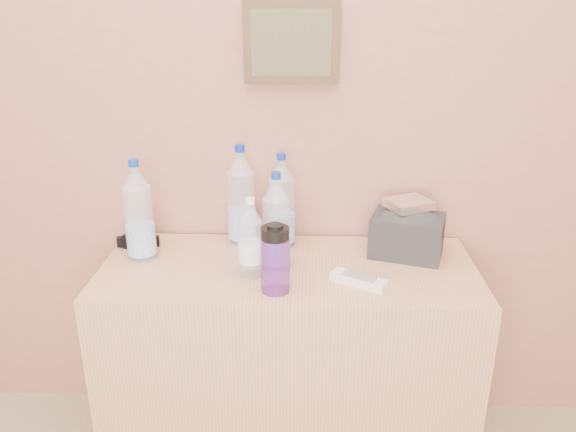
{
  "coord_description": "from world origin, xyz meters",
  "views": [
    {
      "loc": [
        0.13,
        0.14,
        1.53
      ],
      "look_at": [
        0.07,
        1.71,
        0.92
      ],
      "focal_mm": 35.0,
      "sensor_mm": 36.0,
      "label": 1
    }
  ],
  "objects_px": {
    "pet_large_b": "(241,200)",
    "nalgene_bottle": "(275,259)",
    "pet_large_d": "(276,226)",
    "ac_remote": "(359,280)",
    "pet_large_a": "(139,215)",
    "pet_large_c": "(282,205)",
    "toiletry_bag": "(407,233)",
    "sunglasses": "(139,241)",
    "pet_small": "(251,242)",
    "foil_packet": "(409,204)",
    "dresser": "(288,364)"
  },
  "relations": [
    {
      "from": "dresser",
      "to": "pet_large_b",
      "type": "relative_size",
      "value": 3.46
    },
    {
      "from": "pet_large_c",
      "to": "toiletry_bag",
      "type": "height_order",
      "value": "pet_large_c"
    },
    {
      "from": "ac_remote",
      "to": "foil_packet",
      "type": "bearing_deg",
      "value": 84.23
    },
    {
      "from": "pet_large_d",
      "to": "nalgene_bottle",
      "type": "xyz_separation_m",
      "value": [
        0.01,
        -0.16,
        -0.03
      ]
    },
    {
      "from": "dresser",
      "to": "pet_large_b",
      "type": "xyz_separation_m",
      "value": [
        -0.17,
        0.2,
        0.52
      ]
    },
    {
      "from": "pet_large_c",
      "to": "nalgene_bottle",
      "type": "height_order",
      "value": "pet_large_c"
    },
    {
      "from": "pet_large_a",
      "to": "pet_small",
      "type": "xyz_separation_m",
      "value": [
        0.37,
        -0.11,
        -0.04
      ]
    },
    {
      "from": "foil_packet",
      "to": "pet_large_d",
      "type": "bearing_deg",
      "value": -163.13
    },
    {
      "from": "pet_large_a",
      "to": "pet_large_b",
      "type": "bearing_deg",
      "value": 24.75
    },
    {
      "from": "pet_large_a",
      "to": "sunglasses",
      "type": "relative_size",
      "value": 2.32
    },
    {
      "from": "pet_large_d",
      "to": "ac_remote",
      "type": "bearing_deg",
      "value": -23.97
    },
    {
      "from": "pet_large_c",
      "to": "foil_packet",
      "type": "height_order",
      "value": "pet_large_c"
    },
    {
      "from": "pet_small",
      "to": "foil_packet",
      "type": "bearing_deg",
      "value": 21.24
    },
    {
      "from": "pet_large_c",
      "to": "sunglasses",
      "type": "height_order",
      "value": "pet_large_c"
    },
    {
      "from": "pet_large_c",
      "to": "pet_small",
      "type": "relative_size",
      "value": 1.29
    },
    {
      "from": "dresser",
      "to": "sunglasses",
      "type": "height_order",
      "value": "sunglasses"
    },
    {
      "from": "pet_large_a",
      "to": "sunglasses",
      "type": "bearing_deg",
      "value": 114.44
    },
    {
      "from": "pet_small",
      "to": "sunglasses",
      "type": "height_order",
      "value": "pet_small"
    },
    {
      "from": "foil_packet",
      "to": "dresser",
      "type": "bearing_deg",
      "value": -160.93
    },
    {
      "from": "dresser",
      "to": "nalgene_bottle",
      "type": "height_order",
      "value": "nalgene_bottle"
    },
    {
      "from": "pet_large_b",
      "to": "nalgene_bottle",
      "type": "bearing_deg",
      "value": -68.85
    },
    {
      "from": "sunglasses",
      "to": "pet_large_b",
      "type": "bearing_deg",
      "value": 4.9
    },
    {
      "from": "dresser",
      "to": "pet_large_a",
      "type": "xyz_separation_m",
      "value": [
        -0.48,
        0.05,
        0.52
      ]
    },
    {
      "from": "pet_small",
      "to": "ac_remote",
      "type": "bearing_deg",
      "value": -8.24
    },
    {
      "from": "pet_large_d",
      "to": "pet_small",
      "type": "relative_size",
      "value": 1.24
    },
    {
      "from": "pet_large_b",
      "to": "ac_remote",
      "type": "relative_size",
      "value": 2.02
    },
    {
      "from": "pet_large_c",
      "to": "pet_small",
      "type": "xyz_separation_m",
      "value": [
        -0.08,
        -0.23,
        -0.03
      ]
    },
    {
      "from": "pet_small",
      "to": "nalgene_bottle",
      "type": "height_order",
      "value": "pet_small"
    },
    {
      "from": "pet_large_b",
      "to": "pet_small",
      "type": "bearing_deg",
      "value": -77.35
    },
    {
      "from": "pet_large_a",
      "to": "pet_small",
      "type": "height_order",
      "value": "pet_large_a"
    },
    {
      "from": "pet_small",
      "to": "pet_large_d",
      "type": "bearing_deg",
      "value": 41.56
    },
    {
      "from": "pet_large_d",
      "to": "toiletry_bag",
      "type": "relative_size",
      "value": 1.37
    },
    {
      "from": "pet_large_c",
      "to": "toiletry_bag",
      "type": "relative_size",
      "value": 1.43
    },
    {
      "from": "pet_small",
      "to": "toiletry_bag",
      "type": "bearing_deg",
      "value": 18.38
    },
    {
      "from": "toiletry_bag",
      "to": "pet_large_c",
      "type": "bearing_deg",
      "value": -171.99
    },
    {
      "from": "dresser",
      "to": "sunglasses",
      "type": "relative_size",
      "value": 8.32
    },
    {
      "from": "dresser",
      "to": "nalgene_bottle",
      "type": "bearing_deg",
      "value": -101.23
    },
    {
      "from": "pet_large_a",
      "to": "pet_large_d",
      "type": "distance_m",
      "value": 0.44
    },
    {
      "from": "pet_large_d",
      "to": "ac_remote",
      "type": "xyz_separation_m",
      "value": [
        0.25,
        -0.11,
        -0.12
      ]
    },
    {
      "from": "sunglasses",
      "to": "foil_packet",
      "type": "height_order",
      "value": "foil_packet"
    },
    {
      "from": "toiletry_bag",
      "to": "pet_large_d",
      "type": "bearing_deg",
      "value": -149.43
    },
    {
      "from": "pet_large_d",
      "to": "nalgene_bottle",
      "type": "bearing_deg",
      "value": -87.81
    },
    {
      "from": "foil_packet",
      "to": "ac_remote",
      "type": "bearing_deg",
      "value": -125.87
    },
    {
      "from": "pet_large_c",
      "to": "nalgene_bottle",
      "type": "xyz_separation_m",
      "value": [
        -0.0,
        -0.33,
        -0.04
      ]
    },
    {
      "from": "pet_large_a",
      "to": "pet_large_d",
      "type": "bearing_deg",
      "value": -6.03
    },
    {
      "from": "pet_large_a",
      "to": "sunglasses",
      "type": "xyz_separation_m",
      "value": [
        -0.04,
        0.08,
        -0.13
      ]
    },
    {
      "from": "sunglasses",
      "to": "pet_large_c",
      "type": "bearing_deg",
      "value": -0.62
    },
    {
      "from": "pet_small",
      "to": "ac_remote",
      "type": "distance_m",
      "value": 0.34
    },
    {
      "from": "nalgene_bottle",
      "to": "foil_packet",
      "type": "xyz_separation_m",
      "value": [
        0.42,
        0.29,
        0.07
      ]
    },
    {
      "from": "pet_large_d",
      "to": "ac_remote",
      "type": "relative_size",
      "value": 1.82
    }
  ]
}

